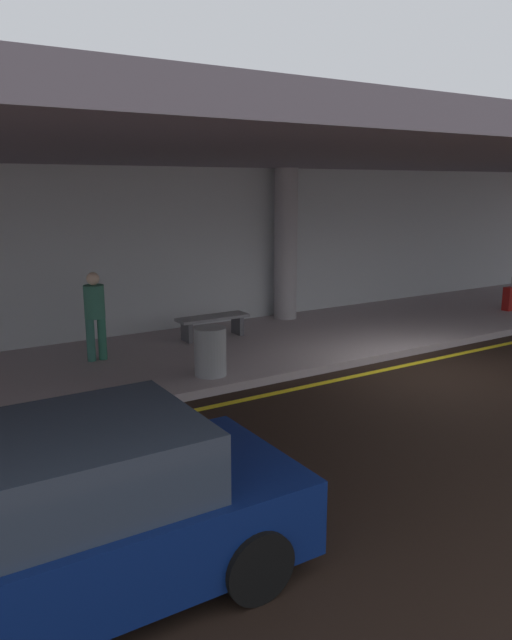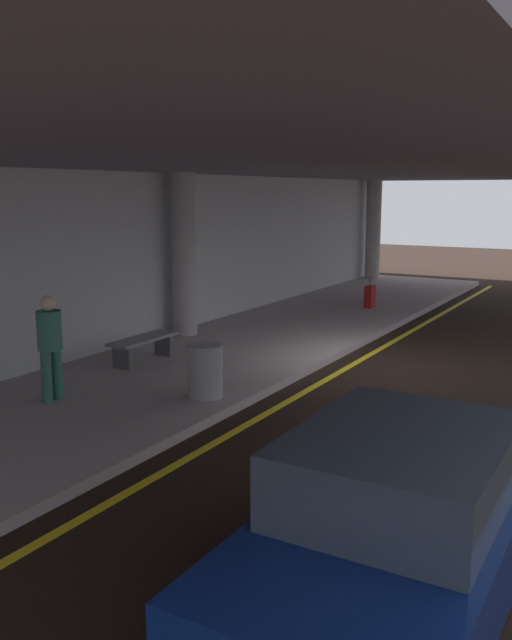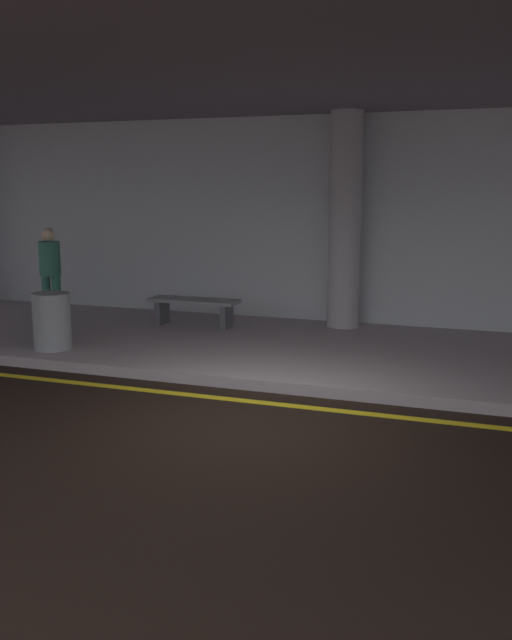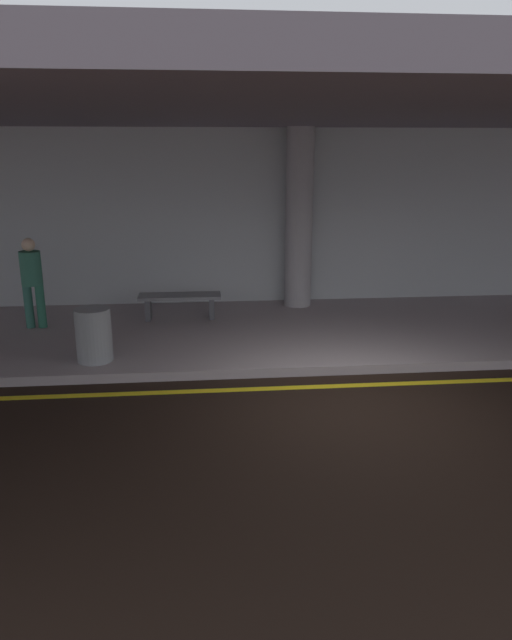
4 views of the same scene
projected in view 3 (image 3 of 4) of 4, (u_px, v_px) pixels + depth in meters
ground_plane at (250, 418)px, 7.86m from camera, size 60.00×60.00×0.00m
sidewalk at (319, 351)px, 10.72m from camera, size 26.00×4.20×0.15m
lane_stripe_yellow at (266, 403)px, 8.40m from camera, size 26.00×0.14×0.01m
support_column_left_mid at (345, 221)px, 11.92m from camera, size 0.56×0.56×3.65m
ceiling_overhang at (314, 83)px, 9.53m from camera, size 28.00×13.20×0.30m
terminal_back_wall at (352, 224)px, 12.46m from camera, size 26.00×0.30×3.80m
traveler_with_luggage at (50, 268)px, 12.66m from camera, size 0.38×0.38×1.68m
bench_metal at (194, 306)px, 12.24m from camera, size 1.60×0.50×0.48m
trash_bin_steel at (52, 321)px, 10.49m from camera, size 0.56×0.56×0.85m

